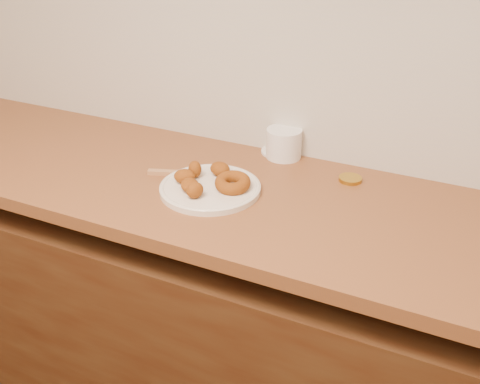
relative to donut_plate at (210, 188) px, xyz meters
name	(u,v)px	position (x,y,z in m)	size (l,w,h in m)	color
wall_back	(358,8)	(0.27, 0.35, 0.44)	(4.00, 0.02, 2.70)	tan
base_cabinet	(299,352)	(0.27, 0.04, -0.52)	(3.60, 0.60, 0.77)	#483018
butcher_block	(108,166)	(-0.38, 0.04, -0.03)	(2.30, 0.62, 0.04)	brown
backsplash	(351,64)	(0.27, 0.34, 0.29)	(3.60, 0.02, 0.60)	beige
donut_plate	(210,188)	(0.00, 0.00, 0.00)	(0.28, 0.28, 0.02)	silver
ring_donut	(232,183)	(0.06, 0.01, 0.02)	(0.10, 0.10, 0.03)	brown
fried_dough_chunks	(198,177)	(-0.04, 0.00, 0.03)	(0.14, 0.21, 0.05)	brown
plastic_tub	(284,143)	(0.10, 0.29, 0.04)	(0.11, 0.11, 0.09)	white
tub_lid	(279,151)	(0.08, 0.32, 0.00)	(0.11, 0.11, 0.01)	white
brass_jar_lid	(350,179)	(0.33, 0.22, 0.00)	(0.07, 0.07, 0.01)	#B38F2B
wooden_utensil	(175,173)	(-0.14, 0.04, 0.00)	(0.16, 0.02, 0.01)	#A9774A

